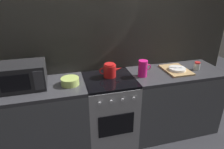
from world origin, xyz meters
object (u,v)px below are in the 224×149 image
(microwave, at_px, (23,76))
(mixing_bowl, at_px, (70,81))
(stove_unit, at_px, (110,111))
(kettle, at_px, (110,70))
(pitcher, at_px, (143,68))
(dish_pile, at_px, (176,70))
(spice_jar, at_px, (197,66))

(microwave, xyz_separation_m, mixing_bowl, (0.48, -0.07, -0.10))
(stove_unit, height_order, microwave, microwave)
(kettle, distance_m, pitcher, 0.40)
(kettle, bearing_deg, stove_unit, -109.75)
(dish_pile, bearing_deg, mixing_bowl, -178.49)
(stove_unit, xyz_separation_m, pitcher, (0.41, -0.03, 0.55))
(spice_jar, bearing_deg, dish_pile, 174.63)
(dish_pile, distance_m, spice_jar, 0.28)
(dish_pile, bearing_deg, microwave, 178.98)
(mixing_bowl, distance_m, pitcher, 0.87)
(stove_unit, distance_m, spice_jar, 1.28)
(stove_unit, bearing_deg, kettle, 70.25)
(microwave, distance_m, dish_pile, 1.84)
(dish_pile, bearing_deg, stove_unit, -179.85)
(dish_pile, bearing_deg, pitcher, -175.99)
(microwave, xyz_separation_m, spice_jar, (2.11, -0.06, -0.08))
(mixing_bowl, relative_size, pitcher, 1.00)
(stove_unit, distance_m, pitcher, 0.69)
(pitcher, bearing_deg, stove_unit, 175.55)
(stove_unit, xyz_separation_m, dish_pile, (0.90, 0.00, 0.47))
(stove_unit, xyz_separation_m, mixing_bowl, (-0.46, -0.03, 0.49))
(microwave, relative_size, pitcher, 2.30)
(kettle, xyz_separation_m, mixing_bowl, (-0.48, -0.09, -0.04))
(kettle, xyz_separation_m, dish_pile, (0.87, -0.06, -0.06))
(mixing_bowl, distance_m, dish_pile, 1.36)
(microwave, bearing_deg, mixing_bowl, -8.13)
(microwave, distance_m, mixing_bowl, 0.49)
(stove_unit, relative_size, kettle, 3.16)
(kettle, relative_size, mixing_bowl, 1.42)
(pitcher, bearing_deg, dish_pile, 4.01)
(mixing_bowl, bearing_deg, stove_unit, 4.15)
(kettle, relative_size, spice_jar, 2.71)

